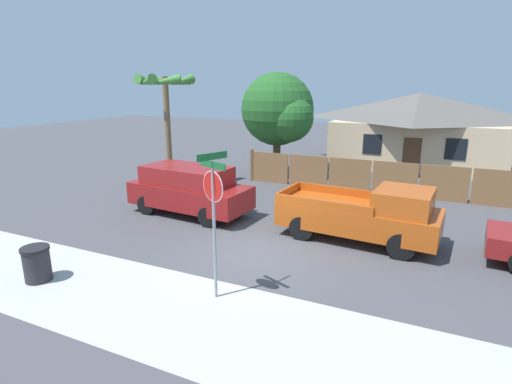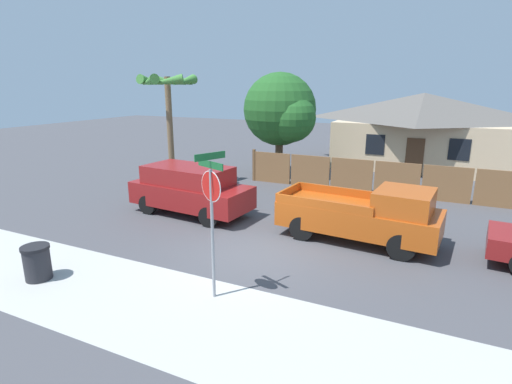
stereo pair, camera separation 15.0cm
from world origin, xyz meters
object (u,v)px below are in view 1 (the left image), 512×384
Objects in this scene: oak_tree at (280,111)px; trash_bin at (37,264)px; stop_sign at (213,203)px; house at (418,128)px; orange_pickup at (365,214)px; red_suv at (189,189)px; palm_tree at (166,91)px.

oak_tree is 6.06× the size of trash_bin.
trash_bin is at bearing -142.86° from stop_sign.
oak_tree is (-6.32, -6.47, 1.19)m from house.
oak_tree is 9.72m from orange_pickup.
red_suv reaches higher than orange_pickup.
stop_sign is (7.35, -8.26, -2.17)m from palm_tree.
house is 14.92m from palm_tree.
stop_sign is at bearing 14.57° from trash_bin.
orange_pickup is (-0.58, -13.90, -1.33)m from house.
oak_tree is 1.08× the size of orange_pickup.
trash_bin is (2.92, -9.41, -3.98)m from palm_tree.
oak_tree is at bearing 89.57° from red_suv.
oak_tree reaches higher than trash_bin.
palm_tree reaches higher than stop_sign.
oak_tree reaches higher than red_suv.
palm_tree is 5.86× the size of trash_bin.
orange_pickup is at bearing -92.39° from house.
palm_tree reaches higher than red_suv.
red_suv is 0.95× the size of orange_pickup.
house is 9.13m from oak_tree.
palm_tree is 1.10× the size of red_suv.
house is at bearing 103.41° from stop_sign.
trash_bin is (-0.46, -6.02, -0.53)m from red_suv.
orange_pickup is (5.74, -7.43, -2.52)m from oak_tree.
stop_sign is (-2.45, -4.85, 1.39)m from orange_pickup.
oak_tree is 13.79m from trash_bin.
orange_pickup is 9.13m from trash_bin.
oak_tree is at bearing 85.20° from trash_bin.
house is 1.92× the size of palm_tree.
trash_bin is at bearing -94.80° from oak_tree.
oak_tree is 1.03× the size of palm_tree.
stop_sign is (3.96, -4.87, 1.28)m from red_suv.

